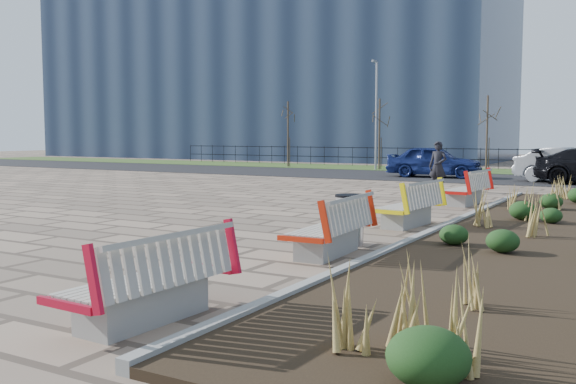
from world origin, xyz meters
The scene contains 19 objects.
ground centered at (0.00, 0.00, 0.00)m, with size 120.00×120.00×0.00m, color #87715D.
planting_bed centered at (6.25, 5.00, 0.05)m, with size 4.50×18.00×0.10m, color black.
planting_curb centered at (3.92, 5.00, 0.07)m, with size 0.16×18.00×0.15m, color gray.
grass_verge_far centered at (0.00, 28.00, 0.02)m, with size 80.00×5.00×0.04m, color #33511E.
road centered at (0.00, 22.00, 0.01)m, with size 80.00×7.00×0.02m, color black.
bench_a centered at (3.00, -2.72, 0.50)m, with size 0.90×2.10×1.00m, color #B30B24, non-canonical shape.
bench_b centered at (3.00, 1.71, 0.50)m, with size 0.90×2.10×1.00m, color red, non-canonical shape.
bench_c centered at (3.00, 5.65, 0.50)m, with size 0.90×2.10×1.00m, color yellow, non-canonical shape.
bench_d centered at (3.00, 10.62, 0.50)m, with size 0.90×2.10×1.00m, color red, non-canonical shape.
litter_bin centered at (2.88, 2.87, 0.45)m, with size 0.52×0.52×0.90m, color #B2B2B7.
pedestrian centered at (1.03, 14.48, 0.89)m, with size 0.65×0.43×1.78m, color black.
car_blue centered at (-1.30, 21.63, 0.76)m, with size 1.75×4.34×1.48m, color navy.
car_silver centered at (4.69, 21.10, 0.75)m, with size 1.54×4.42×1.46m, color #999CA0.
tree_a centered at (-12.00, 26.50, 2.04)m, with size 1.40×1.40×4.00m, color #4C3D2D, non-canonical shape.
tree_b centered at (-6.00, 26.50, 2.04)m, with size 1.40×1.40×4.00m, color #4C3D2D, non-canonical shape.
tree_c centered at (0.00, 26.50, 2.04)m, with size 1.40×1.40×4.00m, color #4C3D2D, non-canonical shape.
lamp_west centered at (-6.00, 26.00, 3.04)m, with size 0.24×0.60×6.00m, color gray, non-canonical shape.
railing_fence centered at (0.00, 29.50, 0.64)m, with size 44.00×0.10×1.20m, color black, non-canonical shape.
building_glass centered at (-22.00, 40.00, 7.50)m, with size 40.00×14.00×15.00m, color #192338.
Camera 1 is at (7.72, -7.82, 2.03)m, focal length 40.00 mm.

